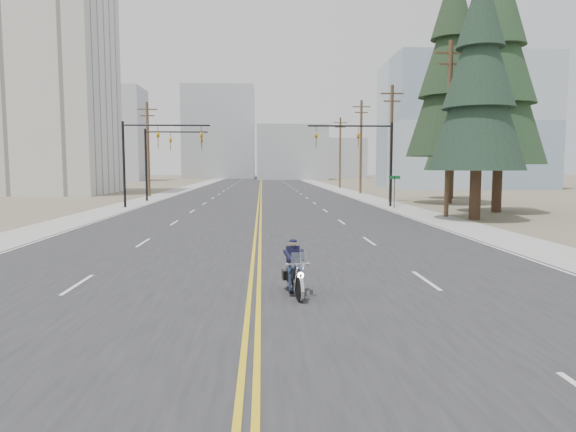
{
  "coord_description": "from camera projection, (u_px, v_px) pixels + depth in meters",
  "views": [
    {
      "loc": [
        0.22,
        -10.51,
        3.34
      ],
      "look_at": [
        1.14,
        7.57,
        1.6
      ],
      "focal_mm": 32.0,
      "sensor_mm": 36.0,
      "label": 1
    }
  ],
  "objects": [
    {
      "name": "road",
      "position": [
        261.0,
        188.0,
        80.35
      ],
      "size": [
        20.0,
        200.0,
        0.01
      ],
      "primitive_type": "cube",
      "color": "#303033",
      "rests_on": "ground"
    },
    {
      "name": "traffic_mast_right",
      "position": [
        367.0,
        147.0,
        42.55
      ],
      "size": [
        7.1,
        0.26,
        7.0
      ],
      "color": "black",
      "rests_on": "ground"
    },
    {
      "name": "conifer_far",
      "position": [
        452.0,
        117.0,
        53.91
      ],
      "size": [
        5.56,
        5.56,
        14.89
      ],
      "rotation": [
        0.0,
        0.0,
        -0.27
      ],
      "color": "#382619",
      "rests_on": "ground"
    },
    {
      "name": "traffic_mast_far",
      "position": [
        163.0,
        151.0,
        49.59
      ],
      "size": [
        6.1,
        0.26,
        7.0
      ],
      "color": "black",
      "rests_on": "ground"
    },
    {
      "name": "haze_bldg_a",
      "position": [
        114.0,
        135.0,
        122.27
      ],
      "size": [
        14.0,
        12.0,
        22.0
      ],
      "primitive_type": "cube",
      "color": "#B7BCC6",
      "rests_on": "ground"
    },
    {
      "name": "sidewalk_left",
      "position": [
        187.0,
        188.0,
        79.77
      ],
      "size": [
        3.0,
        200.0,
        0.01
      ],
      "primitive_type": "cube",
      "color": "#A5A5A0",
      "rests_on": "ground"
    },
    {
      "name": "ground_plane",
      "position": [
        252.0,
        326.0,
        10.76
      ],
      "size": [
        400.0,
        400.0,
        0.0
      ],
      "primitive_type": "plane",
      "color": "#776D56",
      "rests_on": "ground"
    },
    {
      "name": "conifer_near",
      "position": [
        479.0,
        75.0,
        31.65
      ],
      "size": [
        5.89,
        5.89,
        15.6
      ],
      "rotation": [
        0.0,
        0.0,
        -0.13
      ],
      "color": "#382619",
      "rests_on": "ground"
    },
    {
      "name": "haze_bldg_f",
      "position": [
        74.0,
        149.0,
        136.71
      ],
      "size": [
        12.0,
        12.0,
        16.0
      ],
      "primitive_type": "cube",
      "color": "#ADB2B7",
      "rests_on": "ground"
    },
    {
      "name": "conifer_mid",
      "position": [
        501.0,
        73.0,
        36.94
      ],
      "size": [
        6.6,
        6.6,
        17.61
      ],
      "rotation": [
        0.0,
        0.0,
        -0.0
      ],
      "color": "#382619",
      "rests_on": "ground"
    },
    {
      "name": "apartment_block",
      "position": [
        30.0,
        71.0,
        62.59
      ],
      "size": [
        18.0,
        14.0,
        30.0
      ],
      "primitive_type": "cube",
      "color": "silver",
      "rests_on": "ground"
    },
    {
      "name": "utility_pole_e",
      "position": [
        340.0,
        151.0,
        80.43
      ],
      "size": [
        2.2,
        0.3,
        11.0
      ],
      "color": "brown",
      "rests_on": "ground"
    },
    {
      "name": "haze_bldg_c",
      "position": [
        430.0,
        143.0,
        121.27
      ],
      "size": [
        16.0,
        12.0,
        18.0
      ],
      "primitive_type": "cube",
      "color": "#B7BCC6",
      "rests_on": "ground"
    },
    {
      "name": "conifer_tall",
      "position": [
        452.0,
        65.0,
        45.74
      ],
      "size": [
        7.74,
        7.74,
        21.51
      ],
      "rotation": [
        0.0,
        0.0,
        -0.21
      ],
      "color": "#382619",
      "rests_on": "ground"
    },
    {
      "name": "traffic_mast_left",
      "position": [
        149.0,
        147.0,
        41.65
      ],
      "size": [
        7.1,
        0.26,
        7.0
      ],
      "color": "black",
      "rests_on": "ground"
    },
    {
      "name": "utility_pole_left",
      "position": [
        148.0,
        148.0,
        57.33
      ],
      "size": [
        2.2,
        0.3,
        10.5
      ],
      "color": "brown",
      "rests_on": "ground"
    },
    {
      "name": "motorcyclist",
      "position": [
        295.0,
        268.0,
        13.3
      ],
      "size": [
        1.03,
        1.95,
        1.45
      ],
      "primitive_type": null,
      "rotation": [
        0.0,
        0.0,
        3.27
      ],
      "color": "black",
      "rests_on": "ground"
    },
    {
      "name": "sidewalk_right",
      "position": [
        333.0,
        188.0,
        80.93
      ],
      "size": [
        3.0,
        200.0,
        0.01
      ],
      "primitive_type": "cube",
      "color": "#A5A5A0",
      "rests_on": "ground"
    },
    {
      "name": "utility_pole_d",
      "position": [
        361.0,
        145.0,
        63.51
      ],
      "size": [
        2.2,
        0.3,
        11.5
      ],
      "color": "brown",
      "rests_on": "ground"
    },
    {
      "name": "utility_pole_b",
      "position": [
        449.0,
        126.0,
        33.68
      ],
      "size": [
        2.2,
        0.3,
        11.5
      ],
      "color": "brown",
      "rests_on": "ground"
    },
    {
      "name": "haze_bldg_d",
      "position": [
        219.0,
        133.0,
        148.09
      ],
      "size": [
        20.0,
        15.0,
        26.0
      ],
      "primitive_type": "cube",
      "color": "#ADB2B7",
      "rests_on": "ground"
    },
    {
      "name": "haze_bldg_e",
      "position": [
        341.0,
        158.0,
        160.57
      ],
      "size": [
        14.0,
        14.0,
        12.0
      ],
      "primitive_type": "cube",
      "color": "#B7BCC6",
      "rests_on": "ground"
    },
    {
      "name": "haze_bldg_b",
      "position": [
        291.0,
        153.0,
        134.76
      ],
      "size": [
        18.0,
        14.0,
        14.0
      ],
      "primitive_type": "cube",
      "color": "#ADB2B7",
      "rests_on": "ground"
    },
    {
      "name": "utility_pole_c",
      "position": [
        391.0,
        142.0,
        48.62
      ],
      "size": [
        2.2,
        0.3,
        11.0
      ],
      "color": "brown",
      "rests_on": "ground"
    },
    {
      "name": "glass_building",
      "position": [
        463.0,
        124.0,
        81.01
      ],
      "size": [
        24.0,
        16.0,
        20.0
      ],
      "primitive_type": "cube",
      "color": "#9EB5CC",
      "rests_on": "ground"
    },
    {
      "name": "street_sign",
      "position": [
        394.0,
        186.0,
        40.96
      ],
      "size": [
        0.9,
        0.06,
        2.62
      ],
      "color": "black",
      "rests_on": "ground"
    }
  ]
}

